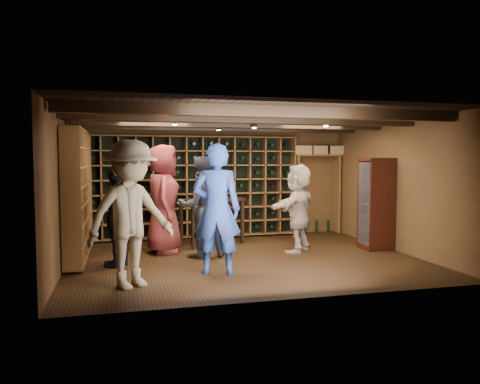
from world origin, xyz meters
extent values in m
plane|color=black|center=(0.00, 0.00, 0.00)|extent=(6.00, 6.00, 0.00)
plane|color=brown|center=(0.00, 2.50, 1.25)|extent=(6.00, 0.00, 6.00)
plane|color=brown|center=(0.00, -2.50, 1.25)|extent=(6.00, 0.00, 6.00)
plane|color=brown|center=(-3.00, 0.00, 1.25)|extent=(0.00, 5.00, 5.00)
plane|color=brown|center=(3.00, 0.00, 1.25)|extent=(0.00, 5.00, 5.00)
plane|color=black|center=(0.00, 0.00, 2.50)|extent=(6.00, 6.00, 0.00)
cube|color=black|center=(0.00, -1.60, 2.42)|extent=(5.90, 0.18, 0.16)
cube|color=black|center=(0.00, -0.50, 2.42)|extent=(5.90, 0.18, 0.16)
cube|color=black|center=(0.00, 0.60, 2.42)|extent=(5.90, 0.18, 0.16)
cube|color=black|center=(0.00, 1.70, 2.42)|extent=(5.90, 0.18, 0.16)
cylinder|color=black|center=(-1.20, 0.00, 2.39)|extent=(0.10, 0.10, 0.10)
cylinder|color=black|center=(0.30, 0.40, 2.39)|extent=(0.10, 0.10, 0.10)
cylinder|color=black|center=(1.40, -0.30, 2.39)|extent=(0.10, 0.10, 0.10)
cylinder|color=black|center=(-0.20, 1.20, 2.39)|extent=(0.10, 0.10, 0.10)
cube|color=brown|center=(-0.52, 2.33, 1.15)|extent=(4.65, 0.30, 2.20)
cube|color=black|center=(-0.52, 2.33, 1.15)|extent=(4.56, 0.02, 2.16)
cube|color=brown|center=(-2.83, 0.82, 1.15)|extent=(0.30, 2.65, 2.20)
cube|color=black|center=(-2.83, 0.82, 1.15)|extent=(0.29, 0.02, 2.16)
cube|color=brown|center=(2.40, 2.32, 1.85)|extent=(1.15, 0.32, 0.04)
cube|color=brown|center=(2.92, 2.32, 0.93)|extent=(0.05, 0.28, 1.85)
cube|color=brown|center=(1.88, 2.32, 0.93)|extent=(0.05, 0.28, 1.85)
cube|color=tan|center=(2.00, 2.32, 1.97)|extent=(0.40, 0.30, 0.20)
cube|color=tan|center=(2.45, 2.32, 1.97)|extent=(0.40, 0.30, 0.20)
cube|color=tan|center=(2.80, 2.32, 1.97)|extent=(0.40, 0.30, 0.20)
cube|color=#33110A|center=(2.72, 0.20, 0.05)|extent=(0.55, 0.50, 0.10)
cube|color=#33110A|center=(2.72, 0.20, 0.90)|extent=(0.55, 0.50, 1.70)
cube|color=white|center=(2.46, 0.20, 0.90)|extent=(0.01, 0.46, 1.60)
cube|color=#33110A|center=(2.72, 0.20, 0.90)|extent=(0.50, 0.44, 0.02)
sphere|color=#59260C|center=(2.70, 0.20, 1.00)|extent=(0.18, 0.18, 0.18)
imported|color=navy|center=(-0.69, -0.98, 1.00)|extent=(0.83, 0.67, 1.99)
imported|color=black|center=(-0.71, 0.32, 0.90)|extent=(0.96, 0.79, 1.80)
imported|color=maroon|center=(-1.33, 0.85, 1.01)|extent=(0.73, 1.04, 2.03)
imported|color=black|center=(-2.15, -0.07, 0.81)|extent=(0.90, 0.99, 1.62)
imported|color=#807358|center=(-1.97, -1.43, 1.01)|extent=(1.50, 1.30, 2.02)
imported|color=gray|center=(1.16, 0.35, 0.83)|extent=(1.41, 1.46, 1.66)
cube|color=black|center=(-0.29, 1.49, 0.92)|extent=(1.40, 1.02, 0.05)
cube|color=black|center=(-0.75, 1.05, 0.45)|extent=(0.08, 0.08, 0.90)
cube|color=black|center=(0.34, 1.44, 0.45)|extent=(0.08, 0.08, 0.90)
cube|color=black|center=(-0.92, 1.54, 0.45)|extent=(0.08, 0.08, 0.90)
cube|color=black|center=(0.17, 1.93, 0.45)|extent=(0.08, 0.08, 0.90)
cylinder|color=black|center=(-0.60, 1.43, 1.09)|extent=(0.07, 0.07, 0.28)
cylinder|color=black|center=(-0.36, 1.52, 1.09)|extent=(0.07, 0.07, 0.28)
cylinder|color=black|center=(-0.06, 1.63, 1.09)|extent=(0.07, 0.07, 0.28)
camera|label=1|loc=(-2.09, -7.92, 1.75)|focal=35.00mm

